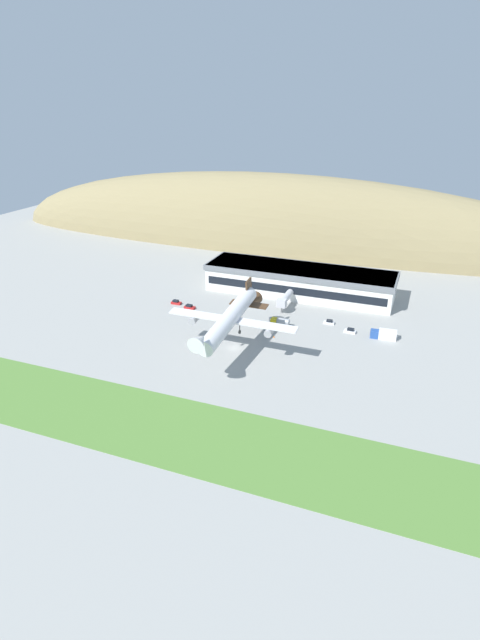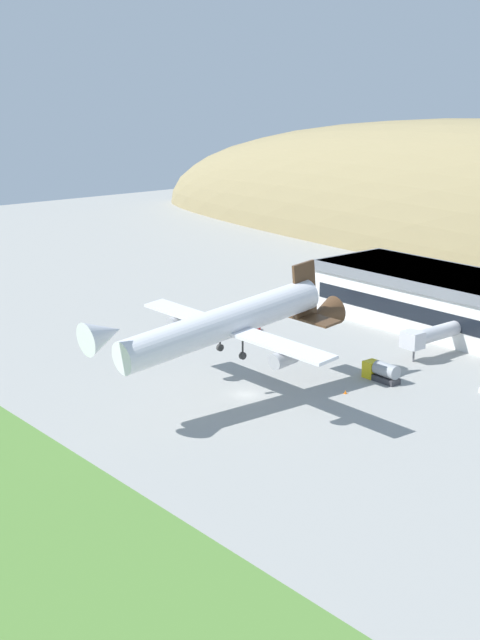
{
  "view_description": "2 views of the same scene",
  "coord_description": "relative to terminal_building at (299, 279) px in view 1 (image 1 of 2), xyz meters",
  "views": [
    {
      "loc": [
        51.95,
        -127.77,
        71.3
      ],
      "look_at": [
        4.8,
        -6.49,
        13.1
      ],
      "focal_mm": 28.0,
      "sensor_mm": 36.0,
      "label": 1
    },
    {
      "loc": [
        97.68,
        -82.14,
        46.73
      ],
      "look_at": [
        3.13,
        -3.7,
        13.07
      ],
      "focal_mm": 50.0,
      "sensor_mm": 36.0,
      "label": 2
    }
  ],
  "objects": [
    {
      "name": "service_car_0",
      "position": [
        -33.67,
        -29.24,
        -5.43
      ],
      "size": [
        4.11,
        2.01,
        1.51
      ],
      "color": "#B21E1E",
      "rests_on": "ground_plane"
    },
    {
      "name": "grass_strip_foreground",
      "position": [
        -6.71,
        -96.81,
        -6.01
      ],
      "size": [
        389.52,
        25.61,
        0.08
      ],
      "primitive_type": "cube",
      "color": "#568438",
      "rests_on": "ground_plane"
    },
    {
      "name": "traffic_cone_0",
      "position": [
        2.73,
        -41.01,
        -5.77
      ],
      "size": [
        0.52,
        0.52,
        0.58
      ],
      "color": "orange",
      "rests_on": "ground_plane"
    },
    {
      "name": "hill_backdrop",
      "position": [
        -32.71,
        68.25,
        -6.05
      ],
      "size": [
        320.79,
        50.32,
        72.86
      ],
      "primitive_type": "ellipsoid",
      "color": "#8E7F56",
      "rests_on": "ground_plane"
    },
    {
      "name": "service_car_2",
      "position": [
        17.22,
        -24.03,
        -5.45
      ],
      "size": [
        3.74,
        1.87,
        1.46
      ],
      "color": "silver",
      "rests_on": "ground_plane"
    },
    {
      "name": "terminal_building",
      "position": [
        0.0,
        0.0,
        0.0
      ],
      "size": [
        73.56,
        20.48,
        10.68
      ],
      "color": "white",
      "rests_on": "ground_plane"
    },
    {
      "name": "service_car_1",
      "position": [
        -40.38,
        -27.14,
        -5.4
      ],
      "size": [
        3.79,
        1.71,
        1.59
      ],
      "color": "#B21E1E",
      "rests_on": "ground_plane"
    },
    {
      "name": "service_car_3",
      "position": [
        25.23,
        -28.59,
        -5.39
      ],
      "size": [
        3.97,
        1.91,
        1.61
      ],
      "color": "silver",
      "rests_on": "ground_plane"
    },
    {
      "name": "fuel_truck",
      "position": [
        2.17,
        -32.26,
        -4.54
      ],
      "size": [
        6.47,
        2.42,
        3.15
      ],
      "color": "gold",
      "rests_on": "ground_plane"
    },
    {
      "name": "cargo_airplane",
      "position": [
        -5.77,
        -57.26,
        6.09
      ],
      "size": [
        40.02,
        46.09,
        12.18
      ],
      "color": "silver"
    },
    {
      "name": "box_truck",
      "position": [
        36.11,
        -29.09,
        -4.54
      ],
      "size": [
        8.37,
        3.04,
        3.2
      ],
      "color": "#264C99",
      "rests_on": "ground_plane"
    },
    {
      "name": "jetway_0",
      "position": [
        -0.86,
        -16.96,
        -2.06
      ],
      "size": [
        3.38,
        13.04,
        5.43
      ],
      "color": "silver",
      "rests_on": "ground_plane"
    },
    {
      "name": "ground_plane",
      "position": [
        -6.71,
        -53.0,
        -6.05
      ],
      "size": [
        432.8,
        432.8,
        0.0
      ],
      "primitive_type": "plane",
      "color": "#9E9E99"
    }
  ]
}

